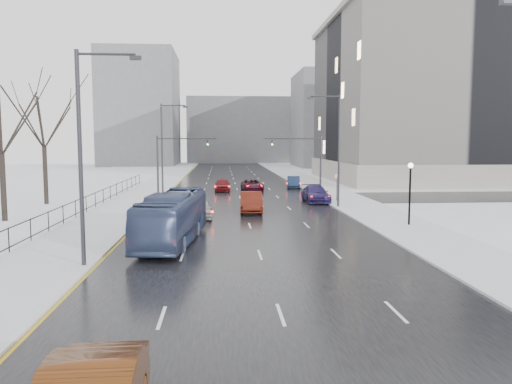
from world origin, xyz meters
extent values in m
cube|color=black|center=(0.00, 60.00, 0.02)|extent=(16.00, 150.00, 0.04)
cube|color=black|center=(0.00, 48.00, 0.02)|extent=(130.00, 10.00, 0.04)
cube|color=silver|center=(-10.50, 60.00, 0.08)|extent=(5.00, 150.00, 0.16)
cube|color=silver|center=(10.50, 60.00, 0.08)|extent=(5.00, 150.00, 0.16)
cube|color=white|center=(-20.00, 60.00, 0.06)|extent=(14.00, 150.00, 0.12)
cube|color=black|center=(-13.00, 30.00, 1.41)|extent=(0.04, 70.00, 0.05)
cube|color=black|center=(-13.00, 30.00, 0.41)|extent=(0.04, 70.00, 0.05)
cylinder|color=black|center=(-13.00, 30.00, 0.81)|extent=(0.06, 0.06, 1.30)
cube|color=#2D2D33|center=(5.80, 10.00, 9.65)|extent=(0.50, 0.25, 0.18)
cylinder|color=#2D2D33|center=(8.40, 40.00, 5.00)|extent=(0.20, 0.20, 10.00)
cylinder|color=#2D2D33|center=(7.10, 40.00, 9.80)|extent=(2.60, 0.12, 0.12)
cube|color=#2D2D33|center=(5.80, 40.00, 9.65)|extent=(0.50, 0.25, 0.18)
cylinder|color=#2D2D33|center=(-8.40, 20.00, 5.00)|extent=(0.20, 0.20, 10.00)
cylinder|color=#2D2D33|center=(-7.10, 20.00, 9.80)|extent=(2.60, 0.12, 0.12)
cube|color=#2D2D33|center=(-5.80, 20.00, 9.65)|extent=(0.50, 0.25, 0.18)
cylinder|color=#2D2D33|center=(-8.40, 52.00, 5.00)|extent=(0.20, 0.20, 10.00)
cylinder|color=#2D2D33|center=(-7.10, 52.00, 9.80)|extent=(2.60, 0.12, 0.12)
cube|color=#2D2D33|center=(-5.80, 52.00, 9.65)|extent=(0.50, 0.25, 0.18)
cylinder|color=black|center=(11.00, 30.00, 2.16)|extent=(0.14, 0.14, 4.00)
sphere|color=#FFE5B2|center=(11.00, 30.00, 4.26)|extent=(0.36, 0.36, 0.36)
cylinder|color=#2D2D33|center=(8.40, 48.00, 3.25)|extent=(0.20, 0.20, 6.50)
cylinder|color=#2D2D33|center=(5.40, 48.00, 6.20)|extent=(6.00, 0.12, 0.12)
imported|color=#2D2D33|center=(3.30, 48.00, 5.60)|extent=(0.15, 0.18, 0.90)
sphere|color=#19FF33|center=(3.30, 47.85, 5.60)|extent=(0.16, 0.16, 0.16)
cylinder|color=#2D2D33|center=(-8.40, 48.00, 3.25)|extent=(0.20, 0.20, 6.50)
cylinder|color=#2D2D33|center=(-5.40, 48.00, 6.20)|extent=(6.00, 0.12, 0.12)
imported|color=#2D2D33|center=(-3.30, 48.00, 5.60)|extent=(0.15, 0.18, 0.90)
sphere|color=#19FF33|center=(-3.30, 47.85, 5.60)|extent=(0.16, 0.16, 0.16)
cylinder|color=#2D2D33|center=(9.20, 44.00, 1.41)|extent=(0.06, 0.06, 2.50)
cylinder|color=white|center=(9.20, 44.00, 2.56)|extent=(0.60, 0.03, 0.60)
torus|color=#B20C0C|center=(9.20, 44.00, 2.56)|extent=(0.58, 0.06, 0.58)
cube|color=gray|center=(35.00, 72.00, 12.00)|extent=(40.00, 30.00, 24.00)
cube|color=gray|center=(35.00, 72.00, 24.40)|extent=(41.00, 31.00, 0.80)
cube|color=gray|center=(35.00, 72.00, 1.50)|extent=(40.60, 30.60, 3.00)
cube|color=slate|center=(28.00, 115.00, 11.00)|extent=(24.00, 20.00, 22.00)
cube|color=slate|center=(-22.00, 125.00, 14.00)|extent=(18.00, 22.00, 28.00)
cube|color=slate|center=(4.00, 140.00, 9.00)|extent=(30.00, 18.00, 18.00)
imported|color=#39476F|center=(-4.80, 25.56, 1.49)|extent=(3.58, 10.64, 2.91)
imported|color=#98999C|center=(-3.50, 34.76, 0.73)|extent=(1.75, 4.09, 1.37)
imported|color=#51170D|center=(0.50, 37.74, 0.88)|extent=(1.97, 5.19, 1.69)
imported|color=#400B1E|center=(1.75, 56.00, 0.72)|extent=(2.68, 5.06, 1.35)
imported|color=navy|center=(7.20, 44.31, 0.83)|extent=(2.25, 5.46, 1.58)
imported|color=maroon|center=(-1.81, 55.56, 0.80)|extent=(1.83, 4.48, 1.52)
imported|color=#182648|center=(7.20, 59.16, 0.78)|extent=(2.12, 4.65, 1.48)
camera|label=1|loc=(-2.00, -3.31, 5.89)|focal=35.00mm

